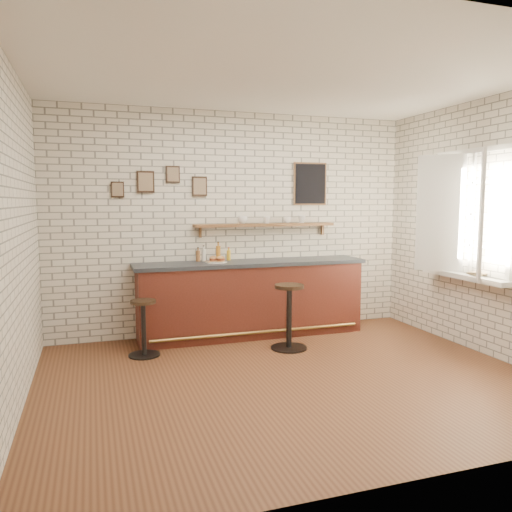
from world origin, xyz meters
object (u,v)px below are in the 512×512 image
at_px(bitters_bottle_brown, 198,256).
at_px(ciabatta_sandwich, 217,259).
at_px(book_lower, 470,274).
at_px(book_upper, 473,273).
at_px(condiment_bottle_yellow, 229,255).
at_px(shelf_cup_c, 287,220).
at_px(shelf_cup_d, 302,219).
at_px(shelf_cup_a, 243,220).
at_px(shelf_cup_b, 267,220).
at_px(bar_stool_left, 144,326).
at_px(bitters_bottle_amber, 218,253).
at_px(bitters_bottle_white, 204,255).
at_px(bar_stool_right, 289,315).
at_px(sandwich_plate, 216,262).
at_px(bar_counter, 251,298).

bearing_deg(bitters_bottle_brown, ciabatta_sandwich, -41.05).
height_order(book_lower, book_upper, book_upper).
distance_m(ciabatta_sandwich, condiment_bottle_yellow, 0.28).
relative_size(shelf_cup_c, book_upper, 0.55).
distance_m(ciabatta_sandwich, shelf_cup_d, 1.39).
xyz_separation_m(condiment_bottle_yellow, shelf_cup_a, (0.20, 0.01, 0.47)).
relative_size(shelf_cup_b, book_lower, 0.50).
distance_m(bar_stool_left, book_upper, 3.92).
bearing_deg(ciabatta_sandwich, bitters_bottle_amber, 70.96).
height_order(bar_stool_left, shelf_cup_c, shelf_cup_c).
height_order(bitters_bottle_white, shelf_cup_b, shelf_cup_b).
distance_m(bitters_bottle_brown, bar_stool_left, 1.26).
bearing_deg(shelf_cup_a, ciabatta_sandwich, -151.00).
height_order(bar_stool_right, shelf_cup_a, shelf_cup_a).
distance_m(shelf_cup_d, book_upper, 2.34).
distance_m(shelf_cup_b, book_upper, 2.70).
distance_m(ciabatta_sandwich, book_upper, 3.13).
bearing_deg(shelf_cup_a, shelf_cup_b, 3.58).
relative_size(shelf_cup_a, shelf_cup_b, 1.27).
xyz_separation_m(sandwich_plate, book_lower, (2.73, -1.52, -0.08)).
bearing_deg(shelf_cup_d, shelf_cup_c, 153.60).
height_order(shelf_cup_b, book_lower, shelf_cup_b).
height_order(bitters_bottle_brown, bar_stool_right, bitters_bottle_brown).
xyz_separation_m(ciabatta_sandwich, bitters_bottle_amber, (0.06, 0.18, 0.06)).
distance_m(ciabatta_sandwich, bar_stool_right, 1.21).
xyz_separation_m(bar_counter, shelf_cup_c, (0.59, 0.20, 1.04)).
height_order(shelf_cup_a, book_upper, shelf_cup_a).
xyz_separation_m(shelf_cup_b, book_lower, (1.96, -1.72, -0.61)).
bearing_deg(sandwich_plate, bitters_bottle_white, 124.51).
height_order(bitters_bottle_white, book_upper, bitters_bottle_white).
xyz_separation_m(shelf_cup_b, book_upper, (1.96, -1.75, -0.59)).
distance_m(bar_stool_left, shelf_cup_c, 2.47).
relative_size(bar_counter, ciabatta_sandwich, 13.73).
xyz_separation_m(shelf_cup_d, book_upper, (1.44, -1.75, -0.59)).
xyz_separation_m(condiment_bottle_yellow, bar_stool_right, (0.51, -0.93, -0.66)).
distance_m(bitters_bottle_white, condiment_bottle_yellow, 0.34).
bearing_deg(bitters_bottle_amber, bar_counter, -25.24).
height_order(bar_stool_left, shelf_cup_d, shelf_cup_d).
distance_m(shelf_cup_c, book_upper, 2.48).
bearing_deg(bar_counter, book_upper, -34.58).
xyz_separation_m(bitters_bottle_amber, book_upper, (2.65, -1.74, -0.16)).
relative_size(bitters_bottle_white, bar_stool_left, 0.32).
height_order(bitters_bottle_white, bitters_bottle_amber, bitters_bottle_amber).
bearing_deg(sandwich_plate, shelf_cup_a, 24.92).
relative_size(shelf_cup_a, shelf_cup_d, 1.17).
bearing_deg(bitters_bottle_white, bar_stool_left, -142.78).
bearing_deg(sandwich_plate, bitters_bottle_amber, 68.40).
bearing_deg(sandwich_plate, condiment_bottle_yellow, 40.31).
height_order(bitters_bottle_amber, bar_stool_right, bitters_bottle_amber).
xyz_separation_m(ciabatta_sandwich, book_lower, (2.72, -1.52, -0.12)).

